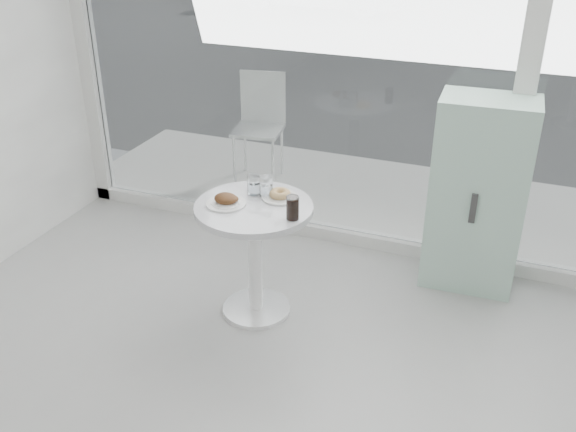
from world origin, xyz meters
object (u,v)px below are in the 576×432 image
at_px(water_tumbler_a, 254,186).
at_px(patio_chair, 260,120).
at_px(cola_glass, 293,208).
at_px(mint_cabinet, 477,195).
at_px(plate_fritter, 227,200).
at_px(water_tumbler_b, 266,187).
at_px(plate_donut, 280,195).
at_px(main_table, 255,237).

bearing_deg(water_tumbler_a, patio_chair, 112.51).
height_order(water_tumbler_a, cola_glass, cola_glass).
bearing_deg(cola_glass, mint_cabinet, 45.59).
bearing_deg(plate_fritter, cola_glass, -3.76).
relative_size(plate_fritter, water_tumbler_b, 1.87).
bearing_deg(cola_glass, plate_fritter, 176.24).
height_order(mint_cabinet, water_tumbler_a, mint_cabinet).
bearing_deg(patio_chair, water_tumbler_b, -74.21).
height_order(patio_chair, plate_donut, patio_chair).
bearing_deg(water_tumbler_b, patio_chair, 114.81).
distance_m(main_table, water_tumbler_a, 0.32).
bearing_deg(main_table, plate_fritter, -161.81).
xyz_separation_m(main_table, cola_glass, (0.28, -0.08, 0.29)).
bearing_deg(mint_cabinet, main_table, -146.56).
xyz_separation_m(plate_donut, water_tumbler_b, (-0.09, 0.00, 0.04)).
bearing_deg(cola_glass, patio_chair, 118.38).
bearing_deg(water_tumbler_b, cola_glass, -40.99).
height_order(main_table, patio_chair, patio_chair).
bearing_deg(water_tumbler_b, water_tumbler_a, -178.48).
distance_m(plate_fritter, plate_donut, 0.33).
relative_size(plate_fritter, water_tumbler_a, 1.93).
bearing_deg(patio_chair, mint_cabinet, -36.10).
relative_size(plate_donut, water_tumbler_a, 1.80).
height_order(plate_donut, water_tumbler_a, water_tumbler_a).
relative_size(main_table, water_tumbler_a, 6.13).
distance_m(water_tumbler_a, water_tumbler_b, 0.08).
height_order(patio_chair, water_tumbler_b, patio_chair).
bearing_deg(plate_fritter, main_table, 18.19).
height_order(mint_cabinet, water_tumbler_b, mint_cabinet).
height_order(plate_fritter, water_tumbler_a, water_tumbler_a).
xyz_separation_m(patio_chair, water_tumbler_b, (0.82, -1.76, 0.23)).
height_order(main_table, mint_cabinet, mint_cabinet).
height_order(plate_fritter, cola_glass, cola_glass).
distance_m(mint_cabinet, water_tumbler_a, 1.49).
relative_size(main_table, plate_fritter, 3.18).
bearing_deg(patio_chair, plate_donut, -71.84).
xyz_separation_m(mint_cabinet, water_tumbler_b, (-1.20, -0.73, 0.17)).
xyz_separation_m(water_tumbler_b, cola_glass, (0.26, -0.23, 0.01)).
distance_m(main_table, water_tumbler_b, 0.31).
relative_size(water_tumbler_a, water_tumbler_b, 0.97).
distance_m(mint_cabinet, water_tumbler_b, 1.42).
relative_size(patio_chair, water_tumbler_b, 7.45).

